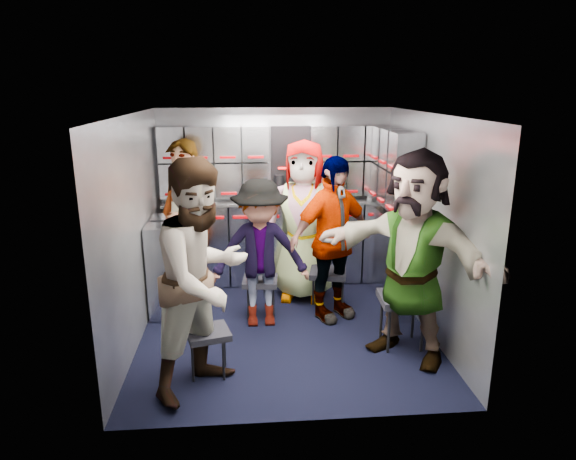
{
  "coord_description": "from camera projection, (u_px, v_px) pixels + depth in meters",
  "views": [
    {
      "loc": [
        -0.36,
        -4.69,
        2.34
      ],
      "look_at": [
        0.06,
        0.35,
        0.92
      ],
      "focal_mm": 32.0,
      "sensor_mm": 36.0,
      "label": 1
    }
  ],
  "objects": [
    {
      "name": "attendant_arc_c",
      "position": [
        303.0,
        221.0,
        5.69
      ],
      "size": [
        0.98,
        0.75,
        1.79
      ],
      "primitive_type": "imported",
      "rotation": [
        0.0,
        0.0,
        -0.22
      ],
      "color": "black",
      "rests_on": "ground"
    },
    {
      "name": "jump_seat_mid_right",
      "position": [
        328.0,
        275.0,
        5.48
      ],
      "size": [
        0.45,
        0.43,
        0.45
      ],
      "rotation": [
        0.0,
        0.0,
        -0.21
      ],
      "color": "black",
      "rests_on": "ground"
    },
    {
      "name": "jump_seat_center",
      "position": [
        301.0,
        262.0,
        6.01
      ],
      "size": [
        0.36,
        0.34,
        0.41
      ],
      "rotation": [
        0.0,
        0.0,
        0.05
      ],
      "color": "black",
      "rests_on": "ground"
    },
    {
      "name": "jump_seat_near_left",
      "position": [
        208.0,
        335.0,
        4.24
      ],
      "size": [
        0.41,
        0.4,
        0.4
      ],
      "rotation": [
        0.0,
        0.0,
        0.26
      ],
      "color": "black",
      "rests_on": "ground"
    },
    {
      "name": "wall_left",
      "position": [
        135.0,
        230.0,
        4.77
      ],
      "size": [
        0.04,
        3.0,
        2.1
      ],
      "primitive_type": "cube",
      "color": "gray",
      "rests_on": "ground"
    },
    {
      "name": "red_latch_strip",
      "position": [
        278.0,
        216.0,
        5.97
      ],
      "size": [
        2.6,
        0.02,
        0.03
      ],
      "primitive_type": "cube",
      "color": "#920106",
      "rests_on": "cart_bank_back"
    },
    {
      "name": "jump_seat_near_right",
      "position": [
        403.0,
        301.0,
        4.7
      ],
      "size": [
        0.44,
        0.42,
        0.5
      ],
      "rotation": [
        0.0,
        0.0,
        -0.05
      ],
      "color": "black",
      "rests_on": "ground"
    },
    {
      "name": "attendant_standing",
      "position": [
        185.0,
        222.0,
        5.63
      ],
      "size": [
        0.78,
        0.75,
        1.81
      ],
      "primitive_type": "imported",
      "rotation": [
        0.0,
        0.0,
        -0.68
      ],
      "color": "black",
      "rests_on": "ground"
    },
    {
      "name": "attendant_arc_b",
      "position": [
        260.0,
        254.0,
        5.06
      ],
      "size": [
        0.98,
        0.57,
        1.5
      ],
      "primitive_type": "imported",
      "rotation": [
        0.0,
        0.0,
        0.02
      ],
      "color": "black",
      "rests_on": "ground"
    },
    {
      "name": "locker_bank_right",
      "position": [
        395.0,
        168.0,
        5.53
      ],
      "size": [
        0.28,
        1.0,
        0.82
      ],
      "primitive_type": "cube",
      "color": "#A3A8B3",
      "rests_on": "wall_right"
    },
    {
      "name": "bottle_right",
      "position": [
        370.0,
        188.0,
        6.13
      ],
      "size": [
        0.06,
        0.06,
        0.27
      ],
      "primitive_type": "cylinder",
      "color": "white",
      "rests_on": "counter"
    },
    {
      "name": "attendant_arc_d",
      "position": [
        332.0,
        239.0,
        5.19
      ],
      "size": [
        1.07,
        0.84,
        1.69
      ],
      "primitive_type": "imported",
      "rotation": [
        0.0,
        0.0,
        0.5
      ],
      "color": "black",
      "rests_on": "ground"
    },
    {
      "name": "locker_bank_back",
      "position": [
        276.0,
        161.0,
        6.06
      ],
      "size": [
        2.68,
        0.28,
        0.82
      ],
      "primitive_type": "cube",
      "color": "#A3A8B3",
      "rests_on": "wall_back"
    },
    {
      "name": "counter",
      "position": [
        276.0,
        201.0,
        6.13
      ],
      "size": [
        2.68,
        0.42,
        0.03
      ],
      "primitive_type": "cube",
      "color": "#AFB1B6",
      "rests_on": "cart_bank_back"
    },
    {
      "name": "cart_bank_back",
      "position": [
        277.0,
        243.0,
        6.27
      ],
      "size": [
        2.68,
        0.38,
        0.99
      ],
      "primitive_type": "cube",
      "color": "#A3A8B3",
      "rests_on": "ground"
    },
    {
      "name": "ceiling",
      "position": [
        285.0,
        114.0,
        4.6
      ],
      "size": [
        2.8,
        3.0,
        0.02
      ],
      "primitive_type": "cube",
      "color": "silver",
      "rests_on": "wall_back"
    },
    {
      "name": "coffee_niche",
      "position": [
        291.0,
        162.0,
        6.13
      ],
      "size": [
        0.46,
        0.16,
        0.84
      ],
      "primitive_type": null,
      "color": "black",
      "rests_on": "wall_back"
    },
    {
      "name": "bottle_mid",
      "position": [
        258.0,
        191.0,
        6.02
      ],
      "size": [
        0.07,
        0.07,
        0.26
      ],
      "primitive_type": "cylinder",
      "color": "white",
      "rests_on": "counter"
    },
    {
      "name": "attendant_arc_e",
      "position": [
        413.0,
        257.0,
        4.39
      ],
      "size": [
        1.6,
        1.62,
        1.86
      ],
      "primitive_type": "imported",
      "rotation": [
        0.0,
        0.0,
        -0.8
      ],
      "color": "black",
      "rests_on": "ground"
    },
    {
      "name": "cart_bank_left",
      "position": [
        170.0,
        266.0,
        5.47
      ],
      "size": [
        0.38,
        0.76,
        0.99
      ],
      "primitive_type": "cube",
      "color": "#A3A8B3",
      "rests_on": "ground"
    },
    {
      "name": "wall_right",
      "position": [
        428.0,
        224.0,
        4.99
      ],
      "size": [
        0.04,
        3.0,
        2.1
      ],
      "primitive_type": "cube",
      "color": "gray",
      "rests_on": "ground"
    },
    {
      "name": "right_cabinet",
      "position": [
        393.0,
        258.0,
        5.7
      ],
      "size": [
        0.28,
        1.2,
        1.0
      ],
      "primitive_type": "cube",
      "color": "#A3A8B3",
      "rests_on": "ground"
    },
    {
      "name": "jump_seat_mid_left",
      "position": [
        260.0,
        283.0,
        5.34
      ],
      "size": [
        0.38,
        0.37,
        0.42
      ],
      "rotation": [
        0.0,
        0.0,
        -0.1
      ],
      "color": "black",
      "rests_on": "ground"
    },
    {
      "name": "bottle_left",
      "position": [
        194.0,
        193.0,
        5.97
      ],
      "size": [
        0.06,
        0.06,
        0.24
      ],
      "primitive_type": "cylinder",
      "color": "white",
      "rests_on": "counter"
    },
    {
      "name": "attendant_arc_a",
      "position": [
        203.0,
        278.0,
        3.91
      ],
      "size": [
        1.12,
        1.14,
        1.86
      ],
      "primitive_type": "imported",
      "rotation": [
        0.0,
        0.0,
        0.85
      ],
      "color": "black",
      "rests_on": "ground"
    },
    {
      "name": "wall_back",
      "position": [
        275.0,
        195.0,
        6.32
      ],
      "size": [
        2.8,
        0.04,
        2.1
      ],
      "primitive_type": "cube",
      "color": "gray",
      "rests_on": "ground"
    },
    {
      "name": "cup_right",
      "position": [
        381.0,
        195.0,
        6.15
      ],
      "size": [
        0.08,
        0.08,
        0.11
      ],
      "primitive_type": "cylinder",
      "color": "tan",
      "rests_on": "counter"
    },
    {
      "name": "cup_left",
      "position": [
        191.0,
        198.0,
        5.97
      ],
      "size": [
        0.08,
        0.08,
        0.11
      ],
      "primitive_type": "cylinder",
      "color": "tan",
      "rests_on": "counter"
    },
    {
      "name": "floor",
      "position": [
        285.0,
        327.0,
        5.16
      ],
      "size": [
        3.0,
        3.0,
        0.0
      ],
      "primitive_type": "plane",
      "color": "black",
      "rests_on": "ground"
    }
  ]
}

